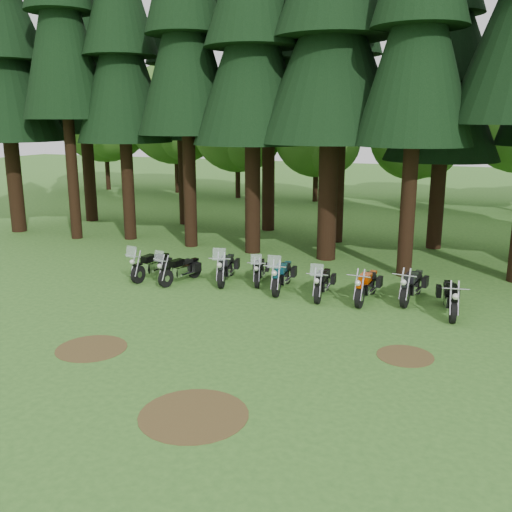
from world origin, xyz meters
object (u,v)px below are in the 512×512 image
Objects in this scene: motorcycle_6 at (366,286)px; motorcycle_0 at (152,266)px; motorcycle_8 at (450,299)px; motorcycle_3 at (259,271)px; motorcycle_4 at (282,276)px; motorcycle_1 at (180,270)px; motorcycle_5 at (322,283)px; motorcycle_2 at (226,268)px; motorcycle_7 at (412,286)px.

motorcycle_0 is at bearing -174.18° from motorcycle_6.
motorcycle_6 is at bearing 163.08° from motorcycle_8.
motorcycle_4 reaches higher than motorcycle_3.
motorcycle_5 reaches higher than motorcycle_1.
motorcycle_5 is at bearing -170.43° from motorcycle_6.
motorcycle_1 is 1.63m from motorcycle_2.
motorcycle_5 is (3.67, -0.43, -0.04)m from motorcycle_2.
motorcycle_2 is (2.72, 0.60, 0.03)m from motorcycle_0.
motorcycle_5 is 0.96× the size of motorcycle_8.
motorcycle_2 is 1.04× the size of motorcycle_6.
motorcycle_2 reaches higher than motorcycle_1.
motorcycle_2 is 1.08× the size of motorcycle_5.
motorcycle_8 is (3.98, -0.18, 0.02)m from motorcycle_5.
motorcycle_2 is (1.48, 0.69, 0.04)m from motorcycle_1.
motorcycle_0 is at bearing 179.39° from motorcycle_2.
motorcycle_6 is at bearing 17.55° from motorcycle_1.
motorcycle_3 is 0.87× the size of motorcycle_6.
motorcycle_2 is at bearing 165.78° from motorcycle_8.
motorcycle_7 is (1.35, 0.55, 0.01)m from motorcycle_6.
motorcycle_2 is 1.00× the size of motorcycle_4.
motorcycle_3 is 0.87× the size of motorcycle_8.
motorcycle_0 is at bearing 170.29° from motorcycle_8.
motorcycle_3 reaches higher than motorcycle_6.
motorcycle_4 is at bearing -166.08° from motorcycle_7.
motorcycle_2 is 7.67m from motorcycle_8.
motorcycle_3 is at bearing 174.29° from motorcycle_6.
motorcycle_2 reaches higher than motorcycle_6.
motorcycle_0 is 1.03× the size of motorcycle_5.
motorcycle_8 is (2.57, -0.33, 0.00)m from motorcycle_6.
motorcycle_7 is (9.15, 0.86, 0.01)m from motorcycle_0.
motorcycle_1 is 3.70m from motorcycle_4.
motorcycle_5 is at bearing -32.28° from motorcycle_3.
motorcycle_7 reaches higher than motorcycle_8.
motorcycle_1 is 0.93× the size of motorcycle_7.
motorcycle_5 reaches higher than motorcycle_8.
motorcycle_1 is 5.16m from motorcycle_5.
motorcycle_7 is 1.50m from motorcycle_8.
motorcycle_3 is 2.65m from motorcycle_5.
motorcycle_5 is (2.53, -0.79, 0.04)m from motorcycle_3.
motorcycle_8 is (1.21, -0.88, -0.01)m from motorcycle_7.
motorcycle_1 is 0.94× the size of motorcycle_6.
motorcycle_0 is 0.99× the size of motorcycle_6.
motorcycle_1 is 1.08× the size of motorcycle_3.
motorcycle_4 is 1.49m from motorcycle_5.
motorcycle_0 is at bearing 178.97° from motorcycle_3.
motorcycle_3 reaches higher than motorcycle_7.
motorcycle_5 is at bearing -14.02° from motorcycle_4.
motorcycle_2 is 1.02× the size of motorcycle_7.
motorcycle_6 is at bearing 1.67° from motorcycle_5.
motorcycle_3 is 1.20m from motorcycle_4.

